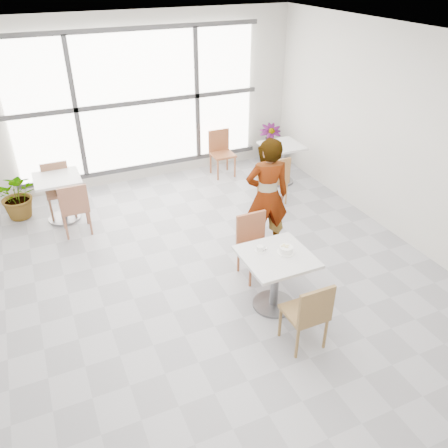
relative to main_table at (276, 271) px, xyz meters
name	(u,v)px	position (x,y,z in m)	size (l,w,h in m)	color
floor	(215,277)	(-0.44, 0.82, -0.52)	(7.00, 7.00, 0.00)	#9E9EA5
ceiling	(212,42)	(-0.44, 0.82, 2.48)	(7.00, 7.00, 0.00)	white
wall_back	(138,101)	(-0.44, 4.32, 0.98)	(6.00, 6.00, 0.00)	silver
wall_front	(446,406)	(-0.44, -2.68, 0.98)	(6.00, 6.00, 0.00)	silver
wall_right	(408,140)	(2.56, 0.82, 0.98)	(7.00, 7.00, 0.00)	silver
window	(139,102)	(-0.44, 4.26, 0.98)	(4.60, 0.07, 2.52)	white
main_table	(276,271)	(0.00, 0.00, 0.00)	(0.80, 0.80, 0.75)	silver
chair_near	(309,312)	(-0.02, -0.75, -0.02)	(0.42, 0.42, 0.87)	olive
chair_far	(254,241)	(0.08, 0.72, -0.02)	(0.42, 0.42, 0.87)	#A35D3B
oatmeal_bowl	(286,250)	(0.13, 0.01, 0.27)	(0.21, 0.21, 0.10)	white
coffee_cup	(260,249)	(-0.13, 0.16, 0.26)	(0.16, 0.13, 0.07)	white
person	(267,196)	(0.52, 1.20, 0.33)	(0.62, 0.41, 1.71)	black
bg_table_left	(60,192)	(-2.10, 3.29, -0.04)	(0.70, 0.70, 0.75)	white
bg_table_right	(281,158)	(1.88, 3.09, -0.04)	(0.70, 0.70, 0.75)	silver
bg_chair_left_near	(74,206)	(-1.95, 2.70, -0.02)	(0.42, 0.42, 0.87)	#9B6148
bg_chair_left_far	(58,186)	(-2.10, 3.51, -0.02)	(0.42, 0.42, 0.87)	brown
bg_chair_right_near	(275,177)	(1.33, 2.35, -0.02)	(0.42, 0.42, 0.87)	#A4713E
bg_chair_right_far	(221,150)	(1.00, 3.89, -0.02)	(0.42, 0.42, 0.87)	#A25A35
plant_left	(18,195)	(-2.71, 3.64, -0.12)	(0.73, 0.63, 0.81)	#478B3E
plant_right	(269,144)	(2.12, 3.99, -0.11)	(0.46, 0.46, 0.82)	#4B7F3B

